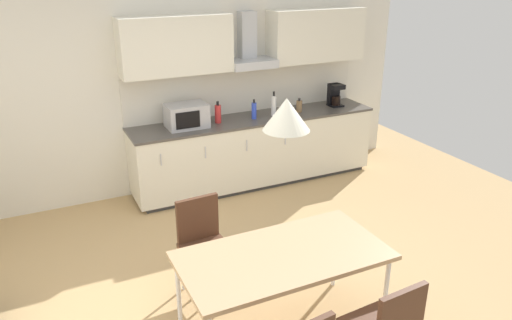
{
  "coord_description": "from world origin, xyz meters",
  "views": [
    {
      "loc": [
        -1.57,
        -3.37,
        2.75
      ],
      "look_at": [
        0.31,
        0.54,
        1.0
      ],
      "focal_mm": 35.0,
      "sensor_mm": 36.0,
      "label": 1
    }
  ],
  "objects": [
    {
      "name": "ground_plane",
      "position": [
        0.0,
        0.0,
        -0.01
      ],
      "size": [
        8.22,
        7.22,
        0.02
      ],
      "primitive_type": "cube",
      "color": "tan"
    },
    {
      "name": "wall_back",
      "position": [
        0.0,
        2.46,
        1.27
      ],
      "size": [
        6.58,
        0.1,
        2.54
      ],
      "primitive_type": "cube",
      "color": "silver",
      "rests_on": "ground_plane"
    },
    {
      "name": "kitchen_counter",
      "position": [
        1.04,
        2.1,
        0.45
      ],
      "size": [
        3.21,
        0.65,
        0.89
      ],
      "color": "#333333",
      "rests_on": "ground_plane"
    },
    {
      "name": "backsplash_tile",
      "position": [
        1.04,
        2.39,
        1.17
      ],
      "size": [
        3.19,
        0.02,
        0.57
      ],
      "primitive_type": "cube",
      "color": "silver",
      "rests_on": "kitchen_counter"
    },
    {
      "name": "upper_wall_cabinets",
      "position": [
        1.04,
        2.24,
        1.83
      ],
      "size": [
        3.19,
        0.4,
        0.66
      ],
      "color": "silver"
    },
    {
      "name": "microwave",
      "position": [
        0.14,
        2.09,
        1.03
      ],
      "size": [
        0.48,
        0.35,
        0.28
      ],
      "color": "#ADADB2",
      "rests_on": "kitchen_counter"
    },
    {
      "name": "coffee_maker",
      "position": [
        2.25,
        2.12,
        1.04
      ],
      "size": [
        0.18,
        0.19,
        0.3
      ],
      "color": "black",
      "rests_on": "kitchen_counter"
    },
    {
      "name": "bottle_white",
      "position": [
        1.29,
        2.07,
        1.02
      ],
      "size": [
        0.07,
        0.07,
        0.31
      ],
      "color": "white",
      "rests_on": "kitchen_counter"
    },
    {
      "name": "bottle_blue",
      "position": [
        1.0,
        2.05,
        1.0
      ],
      "size": [
        0.06,
        0.06,
        0.25
      ],
      "color": "blue",
      "rests_on": "kitchen_counter"
    },
    {
      "name": "bottle_red",
      "position": [
        0.54,
        2.09,
        1.0
      ],
      "size": [
        0.08,
        0.08,
        0.27
      ],
      "color": "red",
      "rests_on": "kitchen_counter"
    },
    {
      "name": "bottle_brown",
      "position": [
        1.67,
        2.07,
        0.97
      ],
      "size": [
        0.08,
        0.08,
        0.18
      ],
      "color": "brown",
      "rests_on": "kitchen_counter"
    },
    {
      "name": "dining_table",
      "position": [
        -0.02,
        -0.6,
        0.68
      ],
      "size": [
        1.56,
        0.81,
        0.72
      ],
      "color": "tan",
      "rests_on": "ground_plane"
    },
    {
      "name": "chair_far_left",
      "position": [
        -0.37,
        0.18,
        0.53
      ],
      "size": [
        0.42,
        0.42,
        0.87
      ],
      "color": "#4C2D1E",
      "rests_on": "ground_plane"
    },
    {
      "name": "pendant_lamp",
      "position": [
        -0.02,
        -0.6,
        1.8
      ],
      "size": [
        0.32,
        0.32,
        0.22
      ],
      "primitive_type": "cone",
      "color": "silver"
    }
  ]
}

